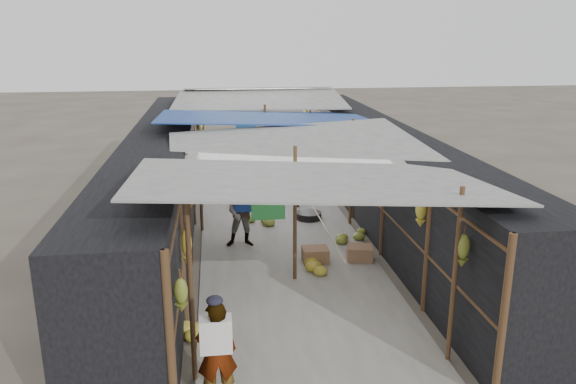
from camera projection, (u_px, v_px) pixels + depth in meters
name	position (u px, v px, depth m)	size (l,w,h in m)	color
ground	(325.00, 369.00, 7.87)	(80.00, 80.00, 0.00)	#6B6356
aisle_slab	(275.00, 220.00, 14.07)	(3.60, 16.00, 0.02)	#9E998E
stall_left	(163.00, 180.00, 13.42)	(1.40, 15.00, 2.30)	black
stall_right	(381.00, 173.00, 14.09)	(1.40, 15.00, 2.30)	black
crate_near	(315.00, 255.00, 11.48)	(0.53, 0.42, 0.32)	#9A6E4E
crate_mid	(360.00, 253.00, 11.59)	(0.51, 0.41, 0.31)	#9A6E4E
crate_back	(234.00, 189.00, 16.35)	(0.46, 0.38, 0.29)	#9A6E4E
black_basin	(309.00, 216.00, 14.14)	(0.63, 0.63, 0.19)	black
vendor_elderly	(217.00, 352.00, 7.02)	(0.51, 0.34, 1.41)	white
shopper_blue	(243.00, 212.00, 12.20)	(0.77, 0.60, 1.58)	navy
vendor_seated	(297.00, 192.00, 15.05)	(0.54, 0.31, 0.83)	#504945
market_canopy	(274.00, 123.00, 13.73)	(5.62, 15.20, 2.77)	brown
hanging_bananas	(271.00, 155.00, 13.65)	(3.95, 14.08, 0.80)	olive
floor_bananas	(299.00, 225.00, 13.27)	(3.97, 9.82, 0.35)	olive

